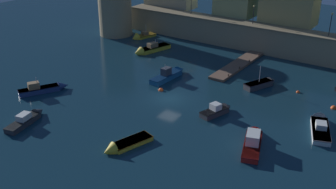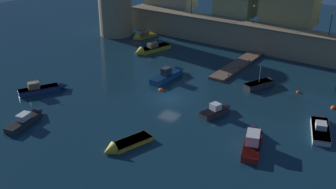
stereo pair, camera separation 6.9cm
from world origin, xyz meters
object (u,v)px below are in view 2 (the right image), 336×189
at_px(moored_boat_5, 122,146).
at_px(mooring_buoy_0, 161,90).
at_px(quay_lamp_2, 331,21).
at_px(moored_boat_10, 218,110).
at_px(moored_boat_0, 320,125).
at_px(mooring_buoy_2, 334,109).
at_px(moored_boat_1, 253,139).
at_px(moored_boat_4, 45,88).
at_px(quay_lamp_0, 192,1).
at_px(quay_lamp_1, 254,11).
at_px(moored_boat_8, 262,84).
at_px(moored_boat_3, 170,74).
at_px(moored_boat_11, 141,36).
at_px(moored_boat_2, 28,118).
at_px(moored_boat_9, 150,49).
at_px(fortress_tower, 115,4).
at_px(mooring_buoy_1, 298,93).

height_order(moored_boat_5, mooring_buoy_0, moored_boat_5).
bearing_deg(quay_lamp_2, moored_boat_10, -102.64).
bearing_deg(moored_boat_0, mooring_buoy_2, -19.37).
height_order(moored_boat_10, mooring_buoy_2, moored_boat_10).
bearing_deg(mooring_buoy_0, moored_boat_1, -19.47).
relative_size(moored_boat_4, mooring_buoy_0, 9.44).
relative_size(moored_boat_1, mooring_buoy_0, 10.48).
xyz_separation_m(quay_lamp_0, quay_lamp_1, (12.38, 0.00, -0.26)).
xyz_separation_m(moored_boat_0, moored_boat_8, (-9.93, 7.35, 0.07)).
height_order(quay_lamp_2, mooring_buoy_0, quay_lamp_2).
height_order(moored_boat_3, moored_boat_11, moored_boat_11).
height_order(moored_boat_1, moored_boat_2, moored_boat_1).
distance_m(moored_boat_3, moored_boat_9, 12.17).
distance_m(quay_lamp_2, moored_boat_10, 26.44).
height_order(fortress_tower, moored_boat_2, fortress_tower).
relative_size(moored_boat_1, moored_boat_11, 1.35).
bearing_deg(mooring_buoy_0, moored_boat_5, -69.71).
bearing_deg(moored_boat_0, moored_boat_5, 116.57).
bearing_deg(moored_boat_9, moored_boat_8, 96.86).
height_order(moored_boat_10, mooring_buoy_1, moored_boat_10).
distance_m(quay_lamp_2, moored_boat_3, 26.13).
bearing_deg(moored_boat_8, fortress_tower, 100.40).
height_order(quay_lamp_0, moored_boat_9, quay_lamp_0).
xyz_separation_m(moored_boat_3, mooring_buoy_0, (1.60, -4.47, -0.51)).
bearing_deg(moored_boat_5, quay_lamp_0, -141.81).
bearing_deg(quay_lamp_0, moored_boat_9, -96.31).
height_order(quay_lamp_0, mooring_buoy_1, quay_lamp_0).
xyz_separation_m(quay_lamp_1, moored_boat_0, (18.10, -21.71, -6.29)).
bearing_deg(moored_boat_1, quay_lamp_1, 5.91).
xyz_separation_m(moored_boat_4, moored_boat_9, (1.53, 21.30, -0.04)).
xyz_separation_m(quay_lamp_2, mooring_buoy_1, (0.32, -13.52, -6.92)).
bearing_deg(quay_lamp_1, mooring_buoy_2, -40.95).
bearing_deg(fortress_tower, moored_boat_11, 8.66).
height_order(fortress_tower, mooring_buoy_0, fortress_tower).
distance_m(fortress_tower, quay_lamp_2, 38.61).
height_order(fortress_tower, mooring_buoy_1, fortress_tower).
height_order(quay_lamp_0, moored_boat_3, quay_lamp_0).
bearing_deg(moored_boat_11, moored_boat_2, 30.62).
xyz_separation_m(fortress_tower, moored_boat_1, (38.71, -22.49, -5.36)).
bearing_deg(quay_lamp_0, mooring_buoy_0, -67.24).
height_order(quay_lamp_1, moored_boat_1, quay_lamp_1).
bearing_deg(mooring_buoy_2, moored_boat_2, -139.95).
relative_size(moored_boat_2, moored_boat_8, 1.12).
height_order(moored_boat_5, moored_boat_9, moored_boat_9).
bearing_deg(moored_boat_8, mooring_buoy_0, 153.76).
bearing_deg(moored_boat_9, quay_lamp_1, 144.50).
distance_m(quay_lamp_0, quay_lamp_1, 12.38).
bearing_deg(moored_boat_0, quay_lamp_2, -4.88).
distance_m(moored_boat_5, moored_boat_11, 38.94).
height_order(quay_lamp_2, moored_boat_3, quay_lamp_2).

